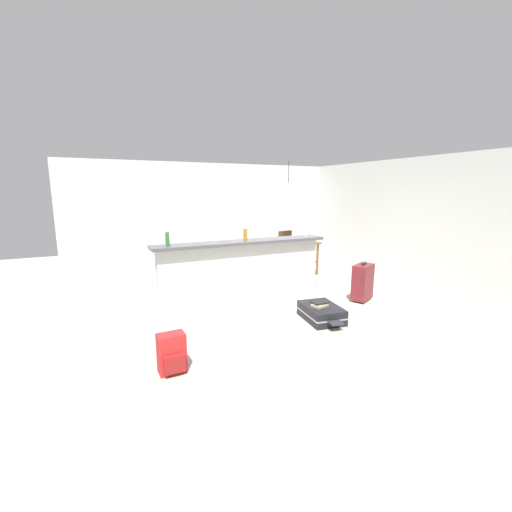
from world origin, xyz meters
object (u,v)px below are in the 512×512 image
suitcase_upright_maroon (363,282)px  backpack_red (172,354)px  bottle_amber (245,235)px  suitcase_flat_black (321,313)px  bottle_green (167,239)px  bottle_clear (306,229)px  dining_chair_near_partition (301,256)px  book_stack (320,304)px  dining_table (291,246)px  pendant_lamp (288,186)px  dining_chair_far_side (282,247)px

suitcase_upright_maroon → backpack_red: (-3.48, -0.97, -0.13)m
bottle_amber → suitcase_flat_black: size_ratio=0.23×
bottle_green → bottle_clear: bearing=2.5°
bottle_green → bottle_amber: size_ratio=1.03×
dining_chair_near_partition → book_stack: dining_chair_near_partition is taller
dining_table → pendant_lamp: 1.32m
bottle_amber → bottle_green: bearing=178.3°
dining_chair_near_partition → pendant_lamp: pendant_lamp is taller
bottle_green → pendant_lamp: (2.95, 1.47, 0.80)m
dining_chair_near_partition → suitcase_upright_maroon: bearing=-82.6°
dining_chair_far_side → suitcase_flat_black: bearing=-110.4°
bottle_green → pendant_lamp: 3.40m
bottle_amber → backpack_red: 2.51m
bottle_amber → backpack_red: size_ratio=0.48×
bottle_amber → pendant_lamp: bearing=41.4°
bottle_clear → book_stack: 1.72m
bottle_amber → dining_chair_far_side: size_ratio=0.22×
bottle_green → dining_chair_far_side: size_ratio=0.22×
suitcase_upright_maroon → backpack_red: size_ratio=1.60×
backpack_red → book_stack: backpack_red is taller
book_stack → bottle_green: bearing=147.8°
pendant_lamp → backpack_red: pendant_lamp is taller
bottle_green → book_stack: bearing=-32.2°
pendant_lamp → bottle_green: bearing=-153.5°
dining_table → book_stack: 2.89m
bottle_amber → suitcase_flat_black: (0.70, -1.16, -1.05)m
suitcase_flat_black → backpack_red: backpack_red is taller
dining_chair_near_partition → suitcase_flat_black: 2.31m
backpack_red → dining_table: bearing=43.0°
bottle_amber → suitcase_flat_black: bottle_amber is taller
bottle_amber → dining_table: bearing=39.5°
bottle_green → bottle_clear: size_ratio=0.86×
bottle_clear → book_stack: bearing=-115.1°
backpack_red → bottle_amber: bearing=46.5°
suitcase_flat_black → suitcase_upright_maroon: suitcase_upright_maroon is taller
dining_table → backpack_red: size_ratio=2.62×
bottle_amber → pendant_lamp: size_ratio=0.31×
bottle_green → book_stack: (1.90, -1.20, -0.92)m
suitcase_upright_maroon → dining_chair_near_partition: bearing=97.4°
dining_table → dining_chair_near_partition: size_ratio=1.18×
suitcase_flat_black → backpack_red: size_ratio=2.06×
dining_chair_far_side → pendant_lamp: pendant_lamp is taller
dining_chair_far_side → suitcase_upright_maroon: (-0.01, -2.77, -0.19)m
dining_table → suitcase_upright_maroon: size_ratio=1.64×
bottle_amber → backpack_red: bearing=-133.5°
dining_chair_far_side → backpack_red: 5.12m
dining_chair_near_partition → backpack_red: size_ratio=2.21×
bottle_clear → backpack_red: bearing=-147.5°
bottle_clear → pendant_lamp: bearing=72.1°
bottle_green → dining_chair_near_partition: size_ratio=0.22×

